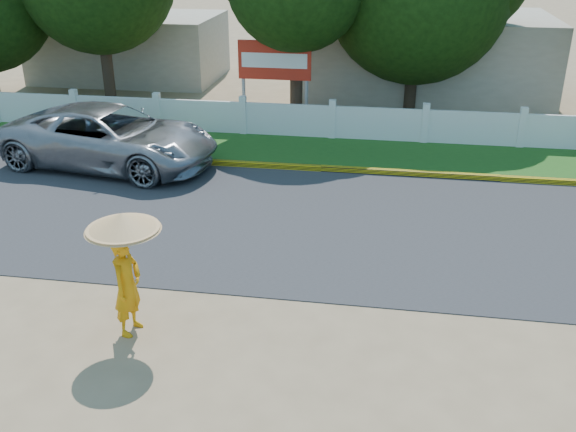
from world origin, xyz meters
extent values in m
plane|color=#9E8460|center=(0.00, 0.00, 0.00)|extent=(120.00, 120.00, 0.00)
cube|color=#38383A|center=(0.00, 4.50, 0.01)|extent=(60.00, 7.00, 0.02)
cube|color=#2D601E|center=(0.00, 9.75, 0.01)|extent=(60.00, 3.50, 0.03)
cube|color=yellow|center=(0.00, 8.05, 0.08)|extent=(40.00, 0.18, 0.16)
cube|color=silver|center=(0.00, 11.20, 0.55)|extent=(40.00, 0.10, 1.10)
cube|color=#B7AD99|center=(3.00, 18.00, 1.60)|extent=(10.00, 6.00, 3.20)
cube|color=#B7AD99|center=(-10.00, 19.00, 1.40)|extent=(8.00, 5.00, 2.80)
imported|color=gray|center=(-6.13, 7.55, 0.87)|extent=(6.65, 3.81, 1.75)
imported|color=orange|center=(-2.38, -0.41, 0.91)|extent=(0.54, 0.73, 1.82)
cylinder|color=gray|center=(-2.33, -0.41, 1.61)|extent=(0.03, 0.03, 1.18)
cone|color=tan|center=(-2.33, -0.41, 2.12)|extent=(1.25, 1.25, 0.30)
cylinder|color=gray|center=(-3.21, 12.30, 1.00)|extent=(0.12, 0.12, 2.00)
cylinder|color=gray|center=(-1.01, 12.30, 1.00)|extent=(0.12, 0.12, 2.00)
cube|color=#B62213|center=(-2.11, 12.30, 2.30)|extent=(2.50, 0.12, 1.30)
cube|color=silver|center=(-2.11, 12.24, 2.30)|extent=(2.25, 0.02, 0.49)
cylinder|color=#473828|center=(-1.46, 12.95, 1.76)|extent=(0.44, 0.44, 3.52)
cylinder|color=#473828|center=(2.57, 14.96, 1.28)|extent=(0.44, 0.44, 2.57)
cylinder|color=#473828|center=(-9.16, 14.51, 1.61)|extent=(0.44, 0.44, 3.23)
camera|label=1|loc=(1.80, -9.26, 6.51)|focal=40.00mm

